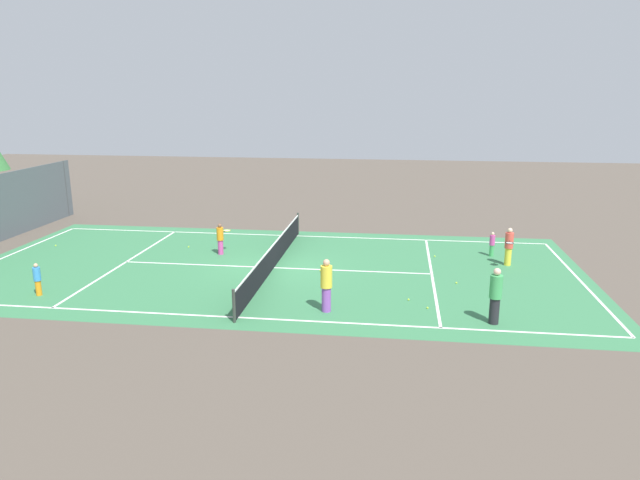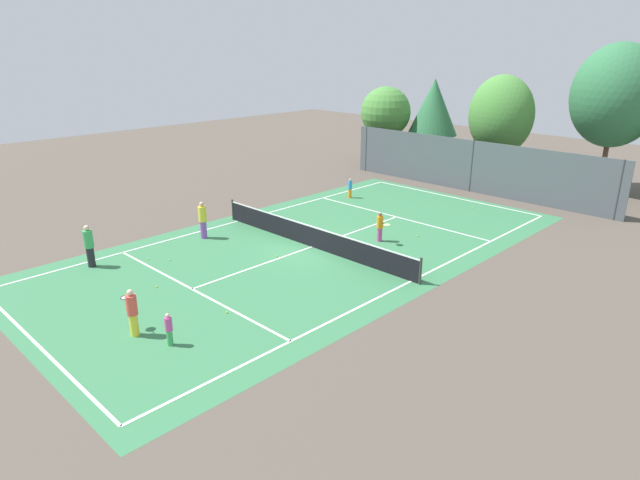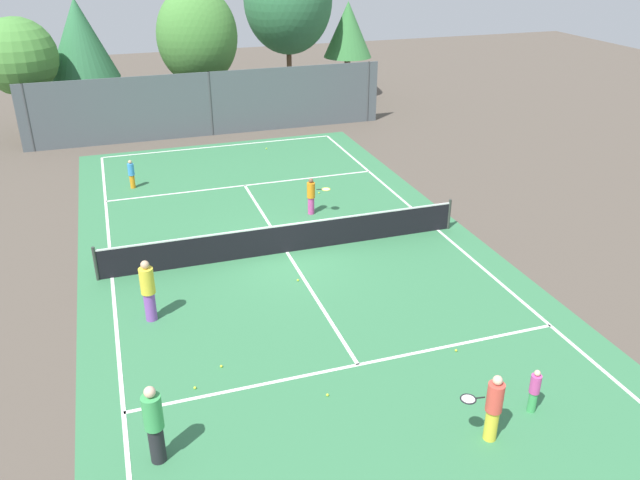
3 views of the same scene
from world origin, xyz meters
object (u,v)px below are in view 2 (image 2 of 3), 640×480
at_px(player_2, 89,246).
at_px(tennis_ball_5, 170,260).
at_px(tennis_ball_3, 227,312).
at_px(tennis_ball_6, 157,287).
at_px(tennis_ball_0, 148,259).
at_px(tennis_ball_2, 418,236).
at_px(tennis_ball_4, 473,207).
at_px(player_5, 169,329).
at_px(tennis_ball_1, 277,256).
at_px(player_1, 203,220).
at_px(player_3, 350,188).
at_px(player_4, 132,312).
at_px(player_0, 380,227).

relative_size(player_2, tennis_ball_5, 27.37).
xyz_separation_m(tennis_ball_3, tennis_ball_6, (-3.61, -0.61, 0.00)).
distance_m(tennis_ball_0, tennis_ball_2, 12.49).
bearing_deg(player_2, tennis_ball_3, 10.69).
bearing_deg(tennis_ball_0, tennis_ball_4, 70.71).
xyz_separation_m(player_2, player_5, (7.91, -1.07, -0.37)).
relative_size(tennis_ball_1, tennis_ball_4, 1.00).
height_order(player_1, player_3, player_1).
relative_size(tennis_ball_0, tennis_ball_4, 1.00).
height_order(player_1, player_4, player_1).
bearing_deg(player_2, player_3, 88.09).
bearing_deg(player_0, player_2, -121.52).
bearing_deg(player_4, tennis_ball_3, 73.53).
relative_size(player_1, player_4, 1.12).
bearing_deg(player_3, player_2, -91.91).
bearing_deg(player_5, tennis_ball_2, 91.60).
xyz_separation_m(tennis_ball_1, tennis_ball_3, (2.74, -4.69, 0.00)).
height_order(player_4, tennis_ball_6, player_4).
relative_size(player_2, player_3, 1.53).
distance_m(player_0, tennis_ball_2, 2.15).
xyz_separation_m(tennis_ball_0, tennis_ball_3, (6.43, -0.58, 0.00)).
distance_m(player_1, tennis_ball_1, 4.51).
xyz_separation_m(player_5, tennis_ball_1, (-3.21, 7.16, -0.52)).
height_order(player_3, tennis_ball_0, player_3).
distance_m(player_1, tennis_ball_4, 15.14).
distance_m(player_1, player_4, 9.25).
bearing_deg(tennis_ball_6, tennis_ball_2, 72.65).
xyz_separation_m(player_3, tennis_ball_5, (1.21, -13.03, -0.57)).
bearing_deg(player_5, player_2, 172.26).
distance_m(player_0, player_4, 12.35).
distance_m(tennis_ball_4, tennis_ball_5, 17.12).
height_order(player_0, player_1, player_1).
height_order(player_0, player_4, player_4).
bearing_deg(tennis_ball_5, tennis_ball_0, -139.64).
relative_size(player_3, tennis_ball_1, 17.94).
relative_size(player_4, tennis_ball_6, 24.17).
relative_size(player_3, tennis_ball_3, 17.94).
distance_m(player_5, tennis_ball_1, 7.87).
distance_m(tennis_ball_2, tennis_ball_3, 11.24).
height_order(tennis_ball_0, tennis_ball_4, same).
bearing_deg(tennis_ball_2, tennis_ball_1, -113.33).
distance_m(tennis_ball_0, tennis_ball_4, 17.93).
distance_m(player_4, player_5, 1.45).
distance_m(tennis_ball_3, tennis_ball_4, 17.52).
relative_size(player_3, player_5, 1.09).
height_order(tennis_ball_2, tennis_ball_6, same).
relative_size(player_3, tennis_ball_2, 17.94).
bearing_deg(tennis_ball_5, player_5, -30.78).
relative_size(player_3, tennis_ball_6, 17.94).
distance_m(player_4, tennis_ball_1, 7.89).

